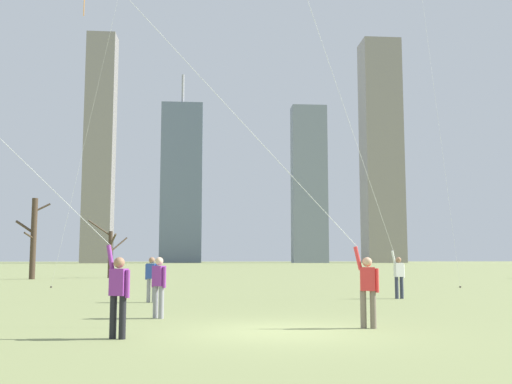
{
  "coord_description": "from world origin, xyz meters",
  "views": [
    {
      "loc": [
        -1.5,
        -12.9,
        1.62
      ],
      "look_at": [
        0.0,
        6.0,
        3.74
      ],
      "focal_mm": 40.86,
      "sensor_mm": 36.0,
      "label": 1
    }
  ],
  "objects": [
    {
      "name": "ground_plane",
      "position": [
        0.0,
        0.0,
        0.0
      ],
      "size": [
        400.0,
        400.0,
        0.0
      ],
      "primitive_type": "plane",
      "color": "#848E56"
    },
    {
      "name": "kite_flyer_far_back_orange",
      "position": [
        1.17,
        0.73,
        2.16
      ],
      "size": [
        7.74,
        2.88,
        10.46
      ],
      "color": "#726656",
      "rests_on": "ground"
    },
    {
      "name": "kite_flyer_foreground_right_yellow",
      "position": [
        5.01,
        9.47,
        3.61
      ],
      "size": [
        6.81,
        1.46,
        19.19
      ],
      "color": "#33384C",
      "rests_on": "ground"
    },
    {
      "name": "bystander_strolling_midfield",
      "position": [
        -2.85,
        2.97,
        0.9
      ],
      "size": [
        0.4,
        0.38,
        1.62
      ],
      "color": "gray",
      "rests_on": "ground"
    },
    {
      "name": "bystander_watching_nearby",
      "position": [
        -3.58,
        8.48,
        0.9
      ],
      "size": [
        0.47,
        0.32,
        1.62
      ],
      "color": "gray",
      "rests_on": "ground"
    },
    {
      "name": "bare_tree_left_of_center",
      "position": [
        -14.53,
        31.39,
        3.08
      ],
      "size": [
        2.43,
        1.66,
        5.99
      ],
      "color": "#423326",
      "rests_on": "ground"
    },
    {
      "name": "bare_tree_far_right_edge",
      "position": [
        -9.3,
        33.74,
        2.1
      ],
      "size": [
        2.93,
        1.85,
        4.52
      ],
      "color": "#423326",
      "rests_on": "ground"
    },
    {
      "name": "skyline_mid_tower_left",
      "position": [
        -9.83,
        156.2,
        23.3
      ],
      "size": [
        11.93,
        5.87,
        55.5
      ],
      "color": "slate",
      "rests_on": "ground"
    },
    {
      "name": "skyline_squat_block",
      "position": [
        48.16,
        150.84,
        32.6
      ],
      "size": [
        10.9,
        8.99,
        65.2
      ],
      "color": "gray",
      "rests_on": "ground"
    },
    {
      "name": "skyline_slender_spire",
      "position": [
        -31.67,
        146.36,
        31.53
      ],
      "size": [
        7.73,
        6.58,
        63.07
      ],
      "color": "gray",
      "rests_on": "ground"
    },
    {
      "name": "skyline_wide_slab",
      "position": [
        26.41,
        148.73,
        22.25
      ],
      "size": [
        9.8,
        5.46,
        44.51
      ],
      "color": "gray",
      "rests_on": "ground"
    }
  ]
}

